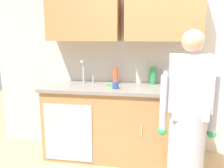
{
  "coord_description": "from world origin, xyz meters",
  "views": [
    {
      "loc": [
        -0.18,
        -2.17,
        1.56
      ],
      "look_at": [
        -0.63,
        0.55,
        1.0
      ],
      "focal_mm": 37.9,
      "sensor_mm": 36.0,
      "label": 1
    }
  ],
  "objects_px": {
    "person_at_sink": "(187,129)",
    "bottle_cleaner_spray": "(186,79)",
    "bottle_water_short": "(115,76)",
    "sink": "(84,86)",
    "bottle_dish_liquid": "(153,76)",
    "cup_by_sink": "(116,85)",
    "sponge": "(111,85)",
    "bottle_water_tall": "(165,77)",
    "knife_on_counter": "(181,90)"
  },
  "relations": [
    {
      "from": "sink",
      "to": "bottle_water_short",
      "type": "height_order",
      "value": "sink"
    },
    {
      "from": "cup_by_sink",
      "to": "knife_on_counter",
      "type": "xyz_separation_m",
      "value": [
        0.77,
        0.04,
        -0.04
      ]
    },
    {
      "from": "bottle_cleaner_spray",
      "to": "knife_on_counter",
      "type": "height_order",
      "value": "bottle_cleaner_spray"
    },
    {
      "from": "bottle_dish_liquid",
      "to": "bottle_water_short",
      "type": "bearing_deg",
      "value": -174.82
    },
    {
      "from": "bottle_cleaner_spray",
      "to": "cup_by_sink",
      "type": "xyz_separation_m",
      "value": [
        -0.86,
        -0.33,
        -0.04
      ]
    },
    {
      "from": "cup_by_sink",
      "to": "sponge",
      "type": "distance_m",
      "value": 0.16
    },
    {
      "from": "bottle_water_short",
      "to": "cup_by_sink",
      "type": "height_order",
      "value": "bottle_water_short"
    },
    {
      "from": "bottle_water_short",
      "to": "sponge",
      "type": "bearing_deg",
      "value": -99.97
    },
    {
      "from": "cup_by_sink",
      "to": "bottle_cleaner_spray",
      "type": "bearing_deg",
      "value": 21.31
    },
    {
      "from": "bottle_dish_liquid",
      "to": "cup_by_sink",
      "type": "relative_size",
      "value": 2.71
    },
    {
      "from": "cup_by_sink",
      "to": "bottle_dish_liquid",
      "type": "bearing_deg",
      "value": 38.61
    },
    {
      "from": "bottle_dish_liquid",
      "to": "knife_on_counter",
      "type": "bearing_deg",
      "value": -43.63
    },
    {
      "from": "person_at_sink",
      "to": "bottle_water_tall",
      "type": "relative_size",
      "value": 7.64
    },
    {
      "from": "bottle_dish_liquid",
      "to": "cup_by_sink",
      "type": "bearing_deg",
      "value": -141.39
    },
    {
      "from": "bottle_water_short",
      "to": "bottle_cleaner_spray",
      "type": "distance_m",
      "value": 0.91
    },
    {
      "from": "person_at_sink",
      "to": "bottle_water_short",
      "type": "relative_size",
      "value": 7.46
    },
    {
      "from": "sink",
      "to": "cup_by_sink",
      "type": "bearing_deg",
      "value": -17.4
    },
    {
      "from": "bottle_water_short",
      "to": "knife_on_counter",
      "type": "bearing_deg",
      "value": -17.97
    },
    {
      "from": "bottle_water_short",
      "to": "bottle_cleaner_spray",
      "type": "relative_size",
      "value": 1.33
    },
    {
      "from": "bottle_water_tall",
      "to": "bottle_water_short",
      "type": "xyz_separation_m",
      "value": [
        -0.65,
        -0.03,
        0.0
      ]
    },
    {
      "from": "bottle_water_tall",
      "to": "knife_on_counter",
      "type": "distance_m",
      "value": 0.36
    },
    {
      "from": "bottle_dish_liquid",
      "to": "bottle_water_tall",
      "type": "relative_size",
      "value": 1.08
    },
    {
      "from": "person_at_sink",
      "to": "bottle_cleaner_spray",
      "type": "distance_m",
      "value": 0.93
    },
    {
      "from": "sink",
      "to": "knife_on_counter",
      "type": "relative_size",
      "value": 2.08
    },
    {
      "from": "cup_by_sink",
      "to": "knife_on_counter",
      "type": "relative_size",
      "value": 0.35
    },
    {
      "from": "bottle_water_tall",
      "to": "cup_by_sink",
      "type": "height_order",
      "value": "bottle_water_tall"
    },
    {
      "from": "bottle_cleaner_spray",
      "to": "cup_by_sink",
      "type": "distance_m",
      "value": 0.92
    },
    {
      "from": "bottle_water_short",
      "to": "sink",
      "type": "bearing_deg",
      "value": -156.05
    },
    {
      "from": "person_at_sink",
      "to": "sponge",
      "type": "xyz_separation_m",
      "value": [
        -0.85,
        0.67,
        0.26
      ]
    },
    {
      "from": "bottle_dish_liquid",
      "to": "bottle_water_tall",
      "type": "bearing_deg",
      "value": -5.16
    },
    {
      "from": "bottle_water_short",
      "to": "bottle_cleaner_spray",
      "type": "xyz_separation_m",
      "value": [
        0.91,
        0.02,
        -0.03
      ]
    },
    {
      "from": "sponge",
      "to": "bottle_water_tall",
      "type": "bearing_deg",
      "value": 16.55
    },
    {
      "from": "bottle_water_tall",
      "to": "bottle_cleaner_spray",
      "type": "bearing_deg",
      "value": -1.5
    },
    {
      "from": "person_at_sink",
      "to": "sponge",
      "type": "height_order",
      "value": "person_at_sink"
    },
    {
      "from": "sink",
      "to": "sponge",
      "type": "xyz_separation_m",
      "value": [
        0.36,
        0.0,
        0.03
      ]
    },
    {
      "from": "bottle_water_short",
      "to": "bottle_dish_liquid",
      "type": "bearing_deg",
      "value": 5.18
    },
    {
      "from": "bottle_dish_liquid",
      "to": "bottle_water_short",
      "type": "height_order",
      "value": "bottle_dish_liquid"
    },
    {
      "from": "bottle_dish_liquid",
      "to": "sponge",
      "type": "height_order",
      "value": "bottle_dish_liquid"
    },
    {
      "from": "person_at_sink",
      "to": "cup_by_sink",
      "type": "xyz_separation_m",
      "value": [
        -0.77,
        0.53,
        0.29
      ]
    },
    {
      "from": "knife_on_counter",
      "to": "cup_by_sink",
      "type": "bearing_deg",
      "value": -17.25
    },
    {
      "from": "person_at_sink",
      "to": "sink",
      "type": "bearing_deg",
      "value": 150.97
    },
    {
      "from": "bottle_water_tall",
      "to": "knife_on_counter",
      "type": "xyz_separation_m",
      "value": [
        0.17,
        -0.3,
        -0.1
      ]
    },
    {
      "from": "bottle_water_short",
      "to": "knife_on_counter",
      "type": "relative_size",
      "value": 0.9
    },
    {
      "from": "cup_by_sink",
      "to": "sponge",
      "type": "relative_size",
      "value": 0.77
    },
    {
      "from": "bottle_water_short",
      "to": "bottle_water_tall",
      "type": "bearing_deg",
      "value": 2.69
    },
    {
      "from": "bottle_cleaner_spray",
      "to": "person_at_sink",
      "type": "bearing_deg",
      "value": -95.61
    },
    {
      "from": "bottle_water_tall",
      "to": "cup_by_sink",
      "type": "distance_m",
      "value": 0.69
    },
    {
      "from": "bottle_dish_liquid",
      "to": "bottle_water_tall",
      "type": "distance_m",
      "value": 0.16
    },
    {
      "from": "person_at_sink",
      "to": "bottle_cleaner_spray",
      "type": "bearing_deg",
      "value": 84.39
    },
    {
      "from": "bottle_cleaner_spray",
      "to": "sponge",
      "type": "height_order",
      "value": "bottle_cleaner_spray"
    }
  ]
}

